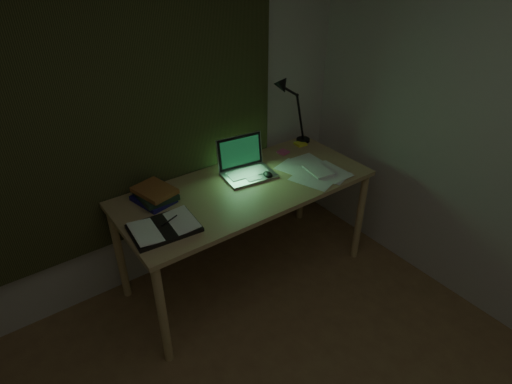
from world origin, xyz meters
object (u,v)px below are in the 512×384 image
(book_stack, at_px, (155,195))
(desk_lamp, at_px, (305,107))
(desk, at_px, (246,233))
(laptop, at_px, (249,160))
(loose_papers, at_px, (311,172))
(open_textbook, at_px, (164,227))

(book_stack, height_order, desk_lamp, desk_lamp)
(desk, relative_size, desk_lamp, 2.97)
(laptop, bearing_deg, desk, -127.54)
(laptop, relative_size, loose_papers, 1.14)
(open_textbook, height_order, book_stack, book_stack)
(desk, xyz_separation_m, open_textbook, (-0.67, -0.12, 0.42))
(open_textbook, bearing_deg, laptop, 20.64)
(laptop, height_order, loose_papers, laptop)
(desk, bearing_deg, loose_papers, -15.28)
(desk, height_order, loose_papers, loose_papers)
(loose_papers, xyz_separation_m, desk_lamp, (0.31, 0.44, 0.29))
(laptop, height_order, book_stack, laptop)
(open_textbook, height_order, loose_papers, open_textbook)
(laptop, xyz_separation_m, loose_papers, (0.39, -0.23, -0.12))
(desk, bearing_deg, book_stack, 162.24)
(open_textbook, bearing_deg, book_stack, 78.35)
(laptop, distance_m, loose_papers, 0.47)
(laptop, relative_size, desk_lamp, 0.67)
(desk, xyz_separation_m, loose_papers, (0.49, -0.13, 0.41))
(open_textbook, bearing_deg, loose_papers, 4.12)
(laptop, bearing_deg, desk_lamp, 24.22)
(open_textbook, xyz_separation_m, desk_lamp, (1.47, 0.43, 0.28))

